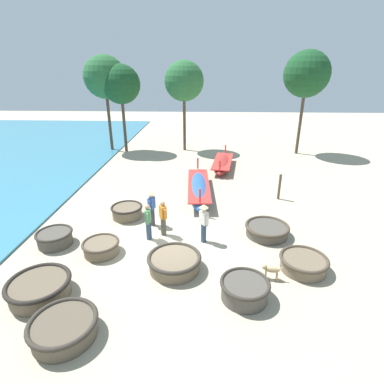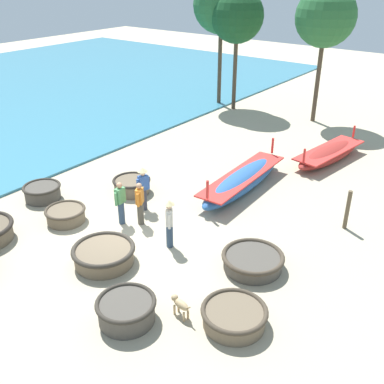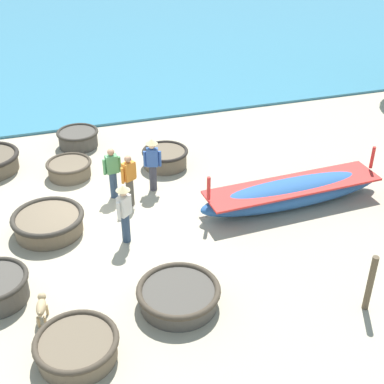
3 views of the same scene
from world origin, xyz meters
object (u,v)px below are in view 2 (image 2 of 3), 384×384
(coracle_tilted, at_px, (132,185))
(fisherman_standing_right, at_px, (143,186))
(fisherman_by_coracle, at_px, (121,202))
(tree_tall_back, at_px, (221,5))
(fisherman_standing_left, at_px, (140,203))
(mooring_post_mid_beach, at_px, (347,210))
(long_boat_white_hull, at_px, (243,180))
(coracle_far_left, at_px, (66,214))
(tree_rightmost, at_px, (237,16))
(coracle_front_left, at_px, (42,192))
(coracle_weathered, at_px, (253,260))
(long_boat_red_hull, at_px, (329,154))
(coracle_upturned, at_px, (126,310))
(coracle_far_right, at_px, (234,316))
(dog, at_px, (180,304))
(tree_left_mid, at_px, (326,17))
(fisherman_hauling, at_px, (169,221))
(coracle_center, at_px, (104,254))

(coracle_tilted, relative_size, fisherman_standing_right, 0.89)
(fisherman_by_coracle, bearing_deg, tree_tall_back, 111.86)
(fisherman_standing_left, height_order, mooring_post_mid_beach, fisherman_standing_left)
(long_boat_white_hull, relative_size, fisherman_standing_left, 3.60)
(coracle_tilted, xyz_separation_m, fisherman_standing_left, (1.95, -1.56, 0.52))
(coracle_far_left, xyz_separation_m, tree_rightmost, (-2.79, 15.13, 5.12))
(coracle_front_left, bearing_deg, coracle_tilted, 47.29)
(coracle_far_left, distance_m, coracle_tilted, 3.04)
(coracle_weathered, xyz_separation_m, long_boat_red_hull, (-1.40, 9.15, 0.08))
(coracle_upturned, xyz_separation_m, mooring_post_mid_beach, (2.74, 7.72, 0.37))
(fisherman_by_coracle, height_order, mooring_post_mid_beach, fisherman_by_coracle)
(coracle_tilted, relative_size, fisherman_standing_left, 0.95)
(coracle_far_right, xyz_separation_m, fisherman_standing_left, (-5.21, 2.16, 0.56))
(coracle_front_left, xyz_separation_m, coracle_upturned, (7.23, -2.74, 0.02))
(coracle_weathered, xyz_separation_m, fisherman_by_coracle, (-4.93, -0.53, 0.57))
(coracle_front_left, height_order, tree_tall_back, tree_tall_back)
(coracle_weathered, bearing_deg, long_boat_white_hull, 125.11)
(coracle_far_right, bearing_deg, dog, -155.52)
(mooring_post_mid_beach, bearing_deg, fisherman_standing_right, -153.12)
(fisherman_standing_right, bearing_deg, coracle_tilted, 151.41)
(long_boat_white_hull, height_order, long_boat_red_hull, long_boat_white_hull)
(coracle_front_left, distance_m, tree_tall_back, 16.05)
(coracle_far_right, distance_m, fisherman_standing_left, 5.67)
(long_boat_white_hull, xyz_separation_m, tree_tall_back, (-7.69, 9.54, 5.52))
(tree_tall_back, bearing_deg, long_boat_red_hull, -26.60)
(coracle_far_left, bearing_deg, dog, -11.58)
(tree_left_mid, bearing_deg, coracle_far_left, -97.69)
(coracle_weathered, bearing_deg, long_boat_red_hull, 98.72)
(dog, height_order, tree_tall_back, tree_tall_back)
(fisherman_hauling, height_order, tree_left_mid, tree_left_mid)
(tree_tall_back, bearing_deg, dog, -58.44)
(dog, distance_m, tree_tall_back, 20.36)
(coracle_upturned, bearing_deg, coracle_tilted, 133.24)
(coracle_far_right, xyz_separation_m, dog, (-1.26, -0.58, 0.10))
(long_boat_white_hull, height_order, tree_tall_back, tree_tall_back)
(coracle_far_left, xyz_separation_m, fisherman_hauling, (3.90, 1.01, 0.68))
(coracle_weathered, xyz_separation_m, coracle_center, (-3.69, -2.50, 0.04))
(long_boat_red_hull, xyz_separation_m, dog, (0.98, -12.04, 0.03))
(coracle_weathered, relative_size, coracle_tilted, 1.25)
(dog, height_order, mooring_post_mid_beach, mooring_post_mid_beach)
(coracle_front_left, xyz_separation_m, fisherman_hauling, (5.95, 0.48, 0.65))
(coracle_upturned, xyz_separation_m, dog, (0.97, 0.95, 0.03))
(fisherman_by_coracle, relative_size, fisherman_standing_right, 0.94)
(coracle_front_left, xyz_separation_m, long_boat_white_hull, (5.64, 5.36, 0.09))
(coracle_center, relative_size, fisherman_standing_right, 1.14)
(coracle_center, distance_m, fisherman_hauling, 2.23)
(fisherman_by_coracle, height_order, fisherman_standing_left, same)
(coracle_far_left, height_order, tree_left_mid, tree_left_mid)
(coracle_front_left, bearing_deg, coracle_center, -15.79)
(coracle_upturned, distance_m, long_boat_red_hull, 12.99)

